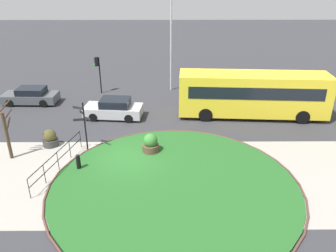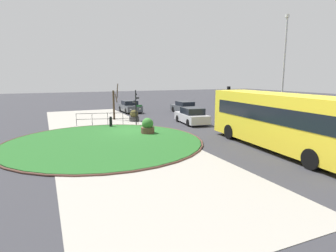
% 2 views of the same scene
% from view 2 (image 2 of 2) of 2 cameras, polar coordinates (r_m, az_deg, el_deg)
% --- Properties ---
extents(ground, '(120.00, 120.00, 0.00)m').
position_cam_2_polar(ground, '(21.97, -7.06, -1.22)').
color(ground, '#333338').
extents(sidewalk_paving, '(32.00, 8.07, 0.02)m').
position_cam_2_polar(sidewalk_paving, '(21.50, -12.08, -1.59)').
color(sidewalk_paving, '#9E998E').
rests_on(sidewalk_paving, ground).
extents(grass_island, '(12.59, 12.59, 0.10)m').
position_cam_2_polar(grass_island, '(18.82, -12.83, -3.15)').
color(grass_island, '#235B23').
rests_on(grass_island, ground).
extents(grass_kerb_ring, '(12.90, 12.90, 0.11)m').
position_cam_2_polar(grass_kerb_ring, '(18.81, -12.83, -3.14)').
color(grass_kerb_ring, brown).
rests_on(grass_kerb_ring, ground).
extents(signpost_directional, '(1.12, 0.91, 3.12)m').
position_cam_2_polar(signpost_directional, '(24.56, -6.52, 4.28)').
color(signpost_directional, black).
rests_on(signpost_directional, ground).
extents(bollard_foreground, '(0.25, 0.25, 0.96)m').
position_cam_2_polar(bollard_foreground, '(24.11, -11.57, 0.84)').
color(bollard_foreground, black).
rests_on(bollard_foreground, ground).
extents(railing_grass_edge, '(1.31, 5.18, 1.12)m').
position_cam_2_polar(railing_grass_edge, '(25.13, -12.19, 1.73)').
color(railing_grass_edge, black).
rests_on(railing_grass_edge, ground).
extents(bus_yellow, '(10.93, 3.17, 3.28)m').
position_cam_2_polar(bus_yellow, '(17.53, 21.81, 1.11)').
color(bus_yellow, yellow).
rests_on(bus_yellow, ground).
extents(car_near_lane, '(3.99, 1.98, 1.40)m').
position_cam_2_polar(car_near_lane, '(34.14, -7.73, 3.88)').
color(car_near_lane, '#474C51').
rests_on(car_near_lane, ground).
extents(car_far_lane, '(4.37, 2.21, 1.48)m').
position_cam_2_polar(car_far_lane, '(25.72, 4.85, 2.03)').
color(car_far_lane, '#B7B7BC').
rests_on(car_far_lane, ground).
extents(car_trailing, '(4.45, 1.96, 1.35)m').
position_cam_2_polar(car_trailing, '(33.48, 3.35, 3.82)').
color(car_trailing, '#474C51').
rests_on(car_trailing, ground).
extents(traffic_light_near, '(0.49, 0.27, 3.24)m').
position_cam_2_polar(traffic_light_near, '(30.26, 12.27, 6.26)').
color(traffic_light_near, black).
rests_on(traffic_light_near, ground).
extents(lamppost_tall, '(0.32, 0.32, 9.24)m').
position_cam_2_polar(lamppost_tall, '(25.92, 22.50, 10.74)').
color(lamppost_tall, '#B7B7BC').
rests_on(lamppost_tall, ground).
extents(planter_near_signpost, '(1.01, 1.01, 1.23)m').
position_cam_2_polar(planter_near_signpost, '(20.92, -4.16, -0.19)').
color(planter_near_signpost, brown).
rests_on(planter_near_signpost, ground).
extents(planter_kerbside, '(0.94, 0.94, 1.12)m').
position_cam_2_polar(planter_kerbside, '(27.12, -6.91, 2.00)').
color(planter_kerbside, '#383838').
rests_on(planter_kerbside, ground).
extents(street_tree_bare, '(0.88, 0.60, 3.59)m').
position_cam_2_polar(street_tree_bare, '(28.35, -10.86, 4.63)').
color(street_tree_bare, '#423323').
rests_on(street_tree_bare, ground).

